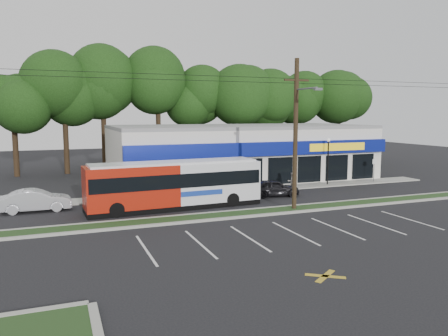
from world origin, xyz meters
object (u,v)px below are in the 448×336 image
(lamp_post, at_px, (328,156))
(pedestrian_b, at_px, (292,181))
(utility_pole, at_px, (294,129))
(metrobus, at_px, (175,183))
(car_dark, at_px, (274,188))
(car_silver, at_px, (36,200))
(pedestrian_a, at_px, (295,180))
(sign_post, at_px, (374,166))

(lamp_post, xyz_separation_m, pedestrian_b, (-4.23, -0.93, -1.93))
(utility_pole, relative_size, metrobus, 4.13)
(lamp_post, xyz_separation_m, car_dark, (-7.00, -2.94, -1.99))
(car_silver, distance_m, pedestrian_a, 19.90)
(sign_post, distance_m, pedestrian_a, 9.39)
(utility_pole, distance_m, metrobus, 8.79)
(car_dark, height_order, car_silver, car_silver)
(utility_pole, height_order, pedestrian_b, utility_pole)
(utility_pole, xyz_separation_m, car_silver, (-16.00, 5.90, -4.67))
(pedestrian_a, bearing_deg, car_dark, 3.73)
(utility_pole, height_order, lamp_post, utility_pole)
(sign_post, relative_size, metrobus, 0.18)
(car_dark, relative_size, car_silver, 0.88)
(lamp_post, relative_size, metrobus, 0.35)
(metrobus, relative_size, car_silver, 2.69)
(lamp_post, height_order, pedestrian_a, lamp_post)
(metrobus, bearing_deg, car_dark, 6.34)
(sign_post, xyz_separation_m, car_silver, (-29.17, -1.75, -0.81))
(utility_pole, relative_size, pedestrian_b, 33.60)
(car_silver, xyz_separation_m, pedestrian_a, (19.89, 0.46, 0.22))
(lamp_post, bearing_deg, pedestrian_b, -167.57)
(sign_post, height_order, car_silver, sign_post)
(lamp_post, bearing_deg, sign_post, -2.58)
(pedestrian_a, relative_size, pedestrian_b, 1.29)
(car_dark, relative_size, pedestrian_a, 2.07)
(pedestrian_a, bearing_deg, sign_post, 164.14)
(car_silver, bearing_deg, pedestrian_a, -88.74)
(metrobus, bearing_deg, utility_pole, -29.65)
(utility_pole, xyz_separation_m, sign_post, (13.17, 7.65, -3.86))
(lamp_post, bearing_deg, car_dark, -157.23)
(car_silver, distance_m, pedestrian_b, 19.97)
(utility_pole, xyz_separation_m, pedestrian_b, (3.94, 6.94, -4.67))
(sign_post, xyz_separation_m, pedestrian_b, (-9.23, -0.71, -0.81))
(sign_post, distance_m, metrobus, 20.69)
(sign_post, relative_size, car_dark, 0.56)
(lamp_post, relative_size, car_dark, 1.07)
(metrobus, bearing_deg, sign_post, 8.36)
(pedestrian_b, bearing_deg, car_silver, 4.52)
(pedestrian_b, bearing_deg, car_dark, 37.40)
(lamp_post, bearing_deg, car_silver, -175.32)
(metrobus, distance_m, car_dark, 8.46)
(utility_pole, distance_m, pedestrian_a, 8.68)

